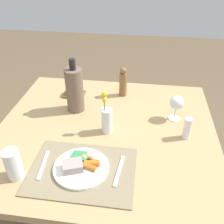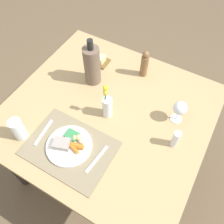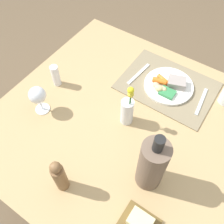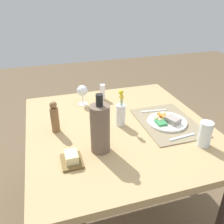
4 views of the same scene
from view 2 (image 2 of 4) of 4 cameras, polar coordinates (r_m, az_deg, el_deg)
The scene contains 13 objects.
ground_plane at distance 2.03m, azimuth -0.80°, elevation -11.87°, with size 8.00×8.00×0.00m, color brown.
dining_table at distance 1.47m, azimuth -1.09°, elevation -2.30°, with size 1.14×1.08×0.74m.
placemat at distance 1.27m, azimuth -10.05°, elevation -8.51°, with size 0.45×0.33×0.01m, color #857658.
dinner_plate at distance 1.26m, azimuth -10.21°, elevation -7.66°, with size 0.24×0.24×0.05m.
fork at distance 1.34m, azimuth -16.10°, elevation -4.69°, with size 0.01×0.17×0.01m, color silver.
knife at distance 1.23m, azimuth -3.64°, elevation -11.18°, with size 0.02×0.18×0.01m, color silver.
pepper_mill at distance 1.51m, azimuth 7.79°, elevation 11.29°, with size 0.05×0.05×0.19m.
salt_shaker at distance 1.26m, azimuth 14.98°, elevation -6.29°, with size 0.04×0.04×0.11m, color white.
flower_vase at distance 1.30m, azimuth -1.14°, elevation 1.50°, with size 0.06×0.06×0.23m.
cooler_bottle at distance 1.44m, azimuth -4.80°, elevation 11.12°, with size 0.10×0.10×0.31m.
water_tumbler at distance 1.33m, azimuth -21.45°, elevation -4.05°, with size 0.07×0.07×0.14m.
wine_glass at distance 1.32m, azimuth 15.96°, elevation 0.79°, with size 0.08×0.08×0.14m.
butter_dish at distance 1.63m, azimuth -3.19°, elevation 12.43°, with size 0.13×0.10×0.05m.
Camera 2 is at (0.41, -0.66, 1.87)m, focal length 38.16 mm.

